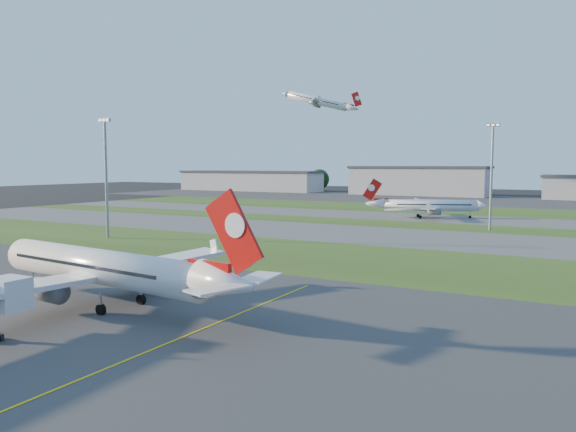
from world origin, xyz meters
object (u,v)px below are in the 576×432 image
Objects in this scene: airliner_taxiing at (429,206)px; light_mast_west at (106,170)px; airliner_parked at (102,268)px; light_mast_centre at (492,169)px.

light_mast_west is at bearing 35.93° from airliner_taxiing.
airliner_parked is 1.52× the size of light_mast_centre.
light_mast_centre reaches higher than airliner_parked.
airliner_parked reaches higher than airliner_taxiing.
light_mast_centre is (21.52, -24.36, 11.12)m from airliner_taxiing.
airliner_taxiing is 1.23× the size of light_mast_west.
airliner_parked is 62.06m from light_mast_west.
airliner_parked is 102.09m from light_mast_centre.
airliner_parked is 1.52× the size of light_mast_west.
airliner_parked is 1.23× the size of airliner_taxiing.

